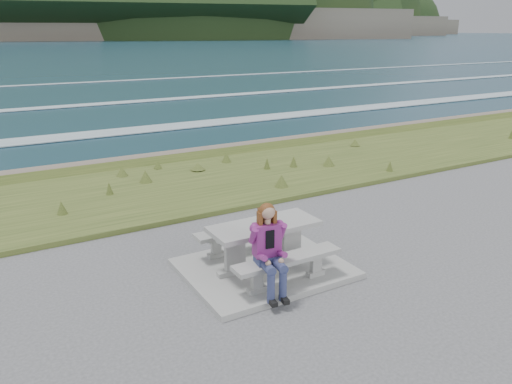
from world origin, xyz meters
TOP-DOWN VIEW (x-y plane):
  - concrete_slab at (0.00, 0.00)m, footprint 2.60×2.10m
  - picnic_table at (0.00, 0.00)m, footprint 1.80×0.75m
  - bench_landward at (0.00, -0.70)m, footprint 1.80×0.35m
  - bench_seaward at (0.00, 0.70)m, footprint 1.80×0.35m
  - grass_verge at (0.00, 5.00)m, footprint 160.00×4.50m
  - shore_drop at (0.00, 7.90)m, footprint 160.00×0.80m
  - ocean at (0.00, 25.09)m, footprint 1600.00×1600.00m
  - headland_range at (190.24, 398.21)m, footprint 729.83×363.95m
  - seated_woman at (-0.38, -0.83)m, footprint 0.47×0.72m

SIDE VIEW (x-z plane):
  - ocean at x=0.00m, z-range -1.79..-1.70m
  - grass_verge at x=0.00m, z-range -0.11..0.11m
  - shore_drop at x=0.00m, z-range -1.10..1.10m
  - concrete_slab at x=0.00m, z-range 0.00..0.10m
  - bench_landward at x=0.00m, z-range 0.22..0.67m
  - bench_seaward at x=0.00m, z-range 0.22..0.67m
  - seated_woman at x=-0.38m, z-range -0.08..1.29m
  - picnic_table at x=0.00m, z-range 0.31..1.06m
  - headland_range at x=190.24m, z-range -98.52..118.42m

